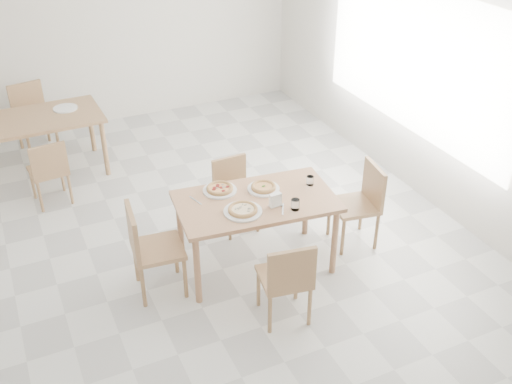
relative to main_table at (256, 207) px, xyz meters
name	(u,v)px	position (x,y,z in m)	size (l,w,h in m)	color
room	(414,60)	(2.28, 0.81, 0.84)	(7.28, 7.00, 7.00)	silver
main_table	(256,207)	(0.00, 0.00, 0.00)	(1.54, 0.98, 0.75)	tan
chair_south	(287,277)	(-0.10, -0.82, -0.18)	(0.47, 0.47, 0.83)	tan
chair_north	(234,189)	(0.08, 0.74, -0.22)	(0.40, 0.40, 0.77)	tan
chair_west	(148,245)	(-1.03, 0.05, -0.15)	(0.48, 0.48, 0.89)	tan
chair_east	(362,199)	(1.13, -0.07, -0.17)	(0.49, 0.49, 0.86)	tan
plate_margherita	(264,189)	(0.14, 0.13, 0.09)	(0.30, 0.30, 0.02)	white
plate_mushroom	(243,211)	(-0.20, -0.15, 0.09)	(0.34, 0.34, 0.02)	white
plate_pepperoni	(220,190)	(-0.24, 0.28, 0.09)	(0.32, 0.32, 0.02)	white
pizza_margherita	(264,187)	(0.14, 0.13, 0.12)	(0.24, 0.24, 0.03)	#E0AC69
pizza_mushroom	(243,209)	(-0.20, -0.15, 0.12)	(0.31, 0.31, 0.03)	#E0AC69
pizza_pepperoni	(220,188)	(-0.24, 0.28, 0.12)	(0.27, 0.27, 0.03)	#E0AC69
tumbler_a	(310,181)	(0.58, 0.03, 0.13)	(0.07, 0.07, 0.09)	white
tumbler_b	(295,204)	(0.25, -0.30, 0.14)	(0.08, 0.08, 0.10)	white
napkin_holder	(275,201)	(0.11, -0.18, 0.15)	(0.12, 0.07, 0.13)	silver
fork_a	(283,209)	(0.15, -0.25, 0.09)	(0.02, 0.19, 0.01)	silver
fork_b	(196,201)	(-0.51, 0.21, 0.09)	(0.02, 0.19, 0.01)	silver
second_table	(36,124)	(-1.60, 2.75, 0.01)	(1.54, 0.91, 0.75)	tan
chair_back_s	(49,169)	(-1.60, 1.97, -0.21)	(0.43, 0.43, 0.79)	tan
chair_back_n	(32,112)	(-1.58, 3.53, -0.16)	(0.51, 0.51, 0.88)	tan
plate_empty	(65,108)	(-1.22, 2.87, 0.09)	(0.29, 0.29, 0.02)	white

